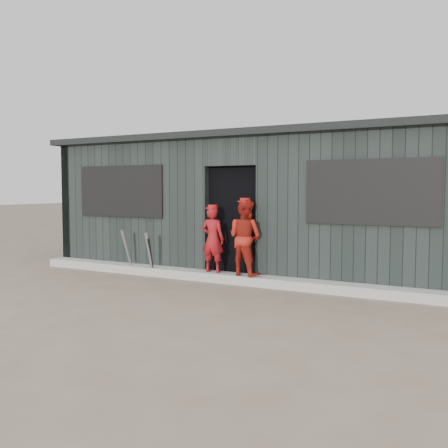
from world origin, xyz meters
The scene contains 9 objects.
ground centered at (0.00, 0.00, 0.00)m, with size 80.00×80.00×0.00m, color #73604F.
curb centered at (0.00, 1.82, 0.07)m, with size 8.00×0.36×0.15m, color #AAA9A4.
bat_left centered at (-2.04, 1.73, 0.42)m, with size 0.07×0.07×0.86m, color gray.
bat_mid centered at (-1.45, 1.63, 0.41)m, with size 0.07×0.07×0.83m, color gray.
bat_right centered at (-1.44, 1.66, 0.36)m, with size 0.07×0.07×0.73m, color black.
player_red_left centered at (-0.24, 1.83, 0.72)m, with size 0.42×0.27×1.15m, color maroon.
player_red_right centered at (0.39, 1.82, 0.79)m, with size 0.62×0.48×1.27m, color #AC2015.
player_grey_back centered at (0.61, 2.28, 0.57)m, with size 0.56×0.36×1.14m, color #A4A4A4.
dugout centered at (0.00, 3.50, 1.29)m, with size 8.30×3.30×2.62m.
Camera 1 is at (4.01, -5.67, 1.59)m, focal length 40.00 mm.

